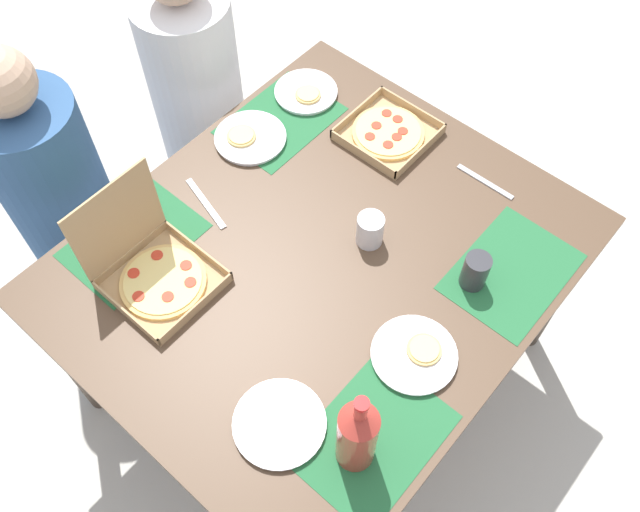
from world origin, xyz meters
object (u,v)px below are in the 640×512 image
object	(u,v)px
plate_near_right	(250,138)
cup_dark	(475,271)
pizza_box_corner_right	(388,133)
plate_far_left	(415,354)
plate_middle	(279,424)
soda_bottle	(357,435)
diner_left_seat	(67,211)
pizza_box_center	(153,269)
plate_far_right	(306,93)
diner_right_seat	(201,110)
cup_spare	(370,230)

from	to	relation	value
plate_near_right	cup_dark	bearing A→B (deg)	-88.25
pizza_box_corner_right	plate_far_left	size ratio (longest dim) A/B	1.17
plate_middle	plate_near_right	distance (m)	0.91
plate_middle	soda_bottle	world-z (taller)	soda_bottle
diner_left_seat	soda_bottle	bearing A→B (deg)	-92.55
pizza_box_center	plate_far_left	xyz separation A→B (m)	(0.27, -0.66, -0.04)
plate_far_right	diner_right_seat	bearing A→B (deg)	109.25
plate_far_right	cup_dark	bearing A→B (deg)	-106.41
soda_bottle	diner_left_seat	xyz separation A→B (m)	(0.06, 1.25, -0.36)
plate_far_left	diner_right_seat	bearing A→B (deg)	72.99
diner_right_seat	pizza_box_corner_right	bearing A→B (deg)	-76.30
plate_far_left	cup_spare	distance (m)	0.37
plate_near_right	plate_far_left	bearing A→B (deg)	-106.94
pizza_box_corner_right	cup_spare	bearing A→B (deg)	-149.72
pizza_box_center	plate_far_right	bearing A→B (deg)	11.15
pizza_box_center	plate_far_left	distance (m)	0.71
plate_near_right	diner_right_seat	world-z (taller)	diner_right_seat
plate_middle	plate_far_right	distance (m)	1.10
plate_middle	plate_far_right	size ratio (longest dim) A/B	1.09
plate_middle	plate_far_left	world-z (taller)	plate_far_left
pizza_box_center	cup_dark	bearing A→B (deg)	-49.94
plate_far_right	diner_left_seat	bearing A→B (deg)	151.83
pizza_box_corner_right	plate_far_left	distance (m)	0.74
plate_far_left	pizza_box_corner_right	bearing A→B (deg)	43.06
plate_far_right	soda_bottle	distance (m)	1.17
pizza_box_center	soda_bottle	bearing A→B (deg)	-91.33
cup_dark	plate_far_left	bearing A→B (deg)	-177.05
soda_bottle	diner_right_seat	size ratio (longest dim) A/B	0.27
pizza_box_corner_right	diner_left_seat	distance (m)	1.07
soda_bottle	cup_dark	size ratio (longest dim) A/B	2.94
pizza_box_corner_right	pizza_box_center	world-z (taller)	pizza_box_center
plate_far_right	plate_near_right	distance (m)	0.26
soda_bottle	cup_dark	bearing A→B (deg)	5.58
pizza_box_center	cup_dark	xyz separation A→B (m)	(0.54, -0.65, 0.01)
plate_far_right	plate_far_left	bearing A→B (deg)	-122.00
plate_middle	cup_dark	world-z (taller)	cup_dark
pizza_box_corner_right	soda_bottle	bearing A→B (deg)	-146.57
pizza_box_corner_right	soda_bottle	xyz separation A→B (m)	(-0.83, -0.55, 0.12)
plate_far_left	plate_middle	bearing A→B (deg)	158.98
cup_spare	cup_dark	size ratio (longest dim) A/B	0.89
pizza_box_center	plate_far_right	distance (m)	0.79
soda_bottle	cup_spare	world-z (taller)	soda_bottle
pizza_box_corner_right	cup_dark	world-z (taller)	cup_dark
diner_left_seat	cup_spare	bearing A→B (deg)	-64.54
soda_bottle	plate_near_right	bearing A→B (deg)	58.00
plate_far_right	plate_near_right	size ratio (longest dim) A/B	0.92
cup_spare	diner_left_seat	xyz separation A→B (m)	(-0.43, 0.90, -0.28)
plate_far_right	diner_right_seat	world-z (taller)	diner_right_seat
cup_spare	cup_dark	distance (m)	0.30
plate_far_left	cup_spare	bearing A→B (deg)	56.95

